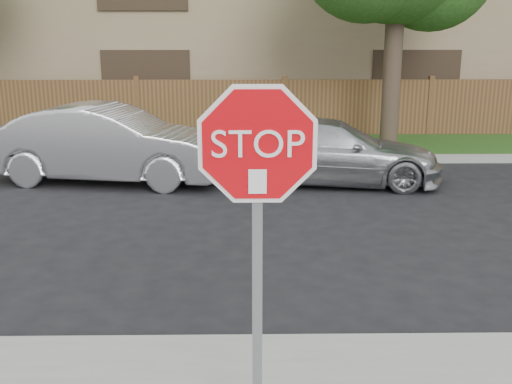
{
  "coord_description": "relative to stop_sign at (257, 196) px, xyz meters",
  "views": [
    {
      "loc": [
        -1.02,
        -5.01,
        2.78
      ],
      "look_at": [
        -0.96,
        -0.9,
        1.7
      ],
      "focal_mm": 42.0,
      "sensor_mm": 36.0,
      "label": 1
    }
  ],
  "objects": [
    {
      "name": "far_curb",
      "position": [
        0.96,
        9.63,
        -1.75
      ],
      "size": [
        70.0,
        0.3,
        0.15
      ],
      "primitive_type": "cube",
      "color": "gray",
      "rests_on": "ground"
    },
    {
      "name": "grass_strip",
      "position": [
        0.96,
        11.28,
        -1.77
      ],
      "size": [
        70.0,
        3.0,
        0.12
      ],
      "primitive_type": "cube",
      "color": "#1E4714",
      "rests_on": "ground"
    },
    {
      "name": "sedan_left",
      "position": [
        -2.73,
        7.88,
        -1.08
      ],
      "size": [
        4.71,
        2.28,
        1.49
      ],
      "primitive_type": "imported",
      "rotation": [
        0.0,
        0.0,
        1.41
      ],
      "color": "silver",
      "rests_on": "ground"
    },
    {
      "name": "apartment_building",
      "position": [
        0.96,
        18.48,
        1.7
      ],
      "size": [
        35.2,
        9.2,
        7.2
      ],
      "color": "#9C8A61",
      "rests_on": "ground"
    },
    {
      "name": "sedan_right",
      "position": [
        1.52,
        7.74,
        -1.22
      ],
      "size": [
        4.39,
        2.18,
        1.22
      ],
      "primitive_type": "imported",
      "rotation": [
        0.0,
        0.0,
        1.46
      ],
      "color": "#ADB1B5",
      "rests_on": "ground"
    },
    {
      "name": "stop_sign",
      "position": [
        0.0,
        0.0,
        0.0
      ],
      "size": [
        1.01,
        0.13,
        2.55
      ],
      "color": "gray",
      "rests_on": "sidewalk_near"
    },
    {
      "name": "ground",
      "position": [
        0.96,
        1.48,
        -1.83
      ],
      "size": [
        90.0,
        90.0,
        0.0
      ],
      "primitive_type": "plane",
      "color": "black",
      "rests_on": "ground"
    },
    {
      "name": "fence",
      "position": [
        0.96,
        12.88,
        -1.03
      ],
      "size": [
        70.0,
        0.12,
        1.6
      ],
      "primitive_type": "cube",
      "color": "#52321D",
      "rests_on": "ground"
    }
  ]
}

